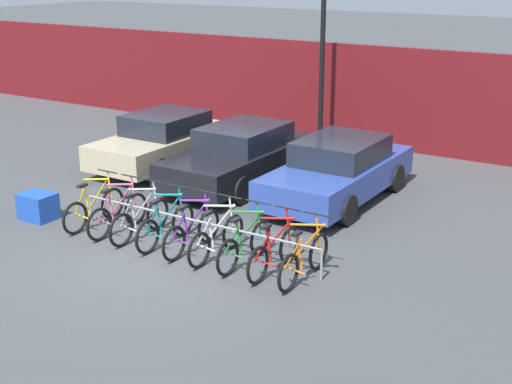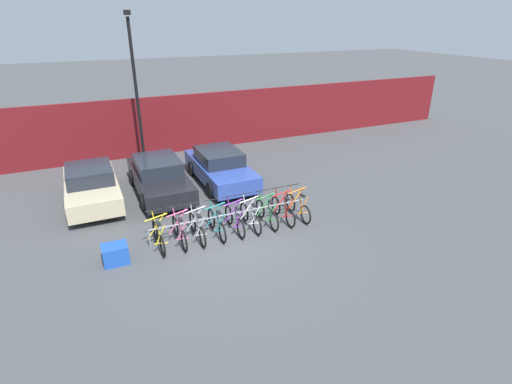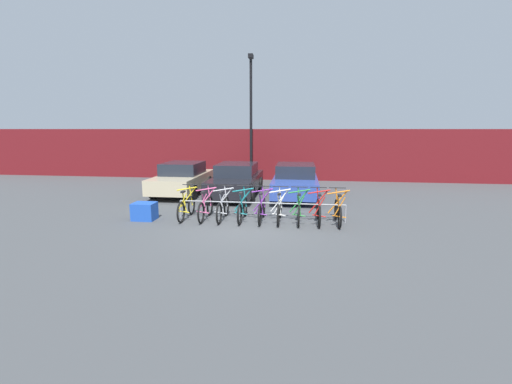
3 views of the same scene
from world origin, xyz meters
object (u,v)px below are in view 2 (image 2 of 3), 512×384
object	(u,v)px
bicycle_yellow	(158,236)
bicycle_pink	(179,232)
lamp_post	(135,83)
car_beige	(91,186)
cargo_crate	(115,254)
bicycle_white	(250,217)
car_blue	(220,167)
bicycle_teal	(217,224)
bicycle_red	(283,210)
car_black	(159,176)
bicycle_silver	(197,228)
bicycle_purple	(235,220)
bike_rack	(231,215)
bicycle_green	(267,214)
bicycle_orange	(298,207)

from	to	relation	value
bicycle_yellow	bicycle_pink	xyz separation A→B (m)	(0.64, 0.00, 0.00)
bicycle_yellow	lamp_post	size ratio (longest dim) A/B	0.26
car_beige	cargo_crate	world-z (taller)	car_beige
bicycle_white	car_blue	size ratio (longest dim) A/B	0.38
bicycle_pink	bicycle_teal	world-z (taller)	same
bicycle_white	bicycle_yellow	bearing A→B (deg)	177.75
bicycle_red	bicycle_yellow	bearing A→B (deg)	179.44
bicycle_pink	car_beige	xyz separation A→B (m)	(-2.21, 4.16, 0.31)
car_beige	car_black	world-z (taller)	same
bicycle_silver	bicycle_purple	distance (m)	1.25
car_beige	lamp_post	distance (m)	5.47
bicycle_purple	cargo_crate	size ratio (longest dim) A/B	2.44
bike_rack	cargo_crate	xyz separation A→B (m)	(-3.68, -0.47, -0.23)
bicycle_purple	bicycle_green	bearing A→B (deg)	0.24
bicycle_pink	car_beige	bearing A→B (deg)	121.67
bike_rack	car_black	world-z (taller)	car_black
bicycle_teal	bicycle_purple	bearing A→B (deg)	-1.58
bicycle_pink	car_black	distance (m)	4.06
bicycle_white	bicycle_red	world-z (taller)	same
bicycle_purple	bicycle_red	distance (m)	1.76
car_beige	car_blue	xyz separation A→B (m)	(4.99, -0.06, 0.00)
bike_rack	bicycle_orange	size ratio (longest dim) A/B	3.12
bicycle_yellow	bicycle_silver	distance (m)	1.20
bicycle_green	car_black	xyz separation A→B (m)	(-2.70, 4.04, 0.31)
bicycle_silver	car_black	bearing A→B (deg)	92.21
bicycle_white	bicycle_pink	bearing A→B (deg)	177.75
bicycle_purple	car_black	size ratio (longest dim) A/B	0.37
bicycle_orange	car_blue	distance (m)	4.32
bicycle_silver	bicycle_teal	xyz separation A→B (m)	(0.63, 0.00, 0.00)
bike_rack	bicycle_yellow	world-z (taller)	bicycle_yellow
bicycle_yellow	car_black	xyz separation A→B (m)	(0.90, 4.04, 0.31)
bicycle_teal	car_blue	distance (m)	4.40
cargo_crate	bicycle_pink	bearing A→B (deg)	9.46
bicycle_purple	bicycle_pink	bearing A→B (deg)	-179.76
bicycle_red	car_blue	world-z (taller)	car_blue
bicycle_purple	car_blue	size ratio (longest dim) A/B	0.38
bicycle_silver	lamp_post	distance (m)	8.63
bicycle_pink	bicycle_white	xyz separation A→B (m)	(2.37, 0.00, 0.00)
bicycle_yellow	bicycle_pink	world-z (taller)	same
bicycle_green	car_blue	world-z (taller)	car_blue
bicycle_orange	lamp_post	size ratio (longest dim) A/B	0.26
bicycle_pink	car_blue	bearing A→B (deg)	59.44
bicycle_silver	bicycle_orange	bearing A→B (deg)	-2.07
bicycle_silver	bicycle_white	distance (m)	1.80
bicycle_purple	bike_rack	bearing A→B (deg)	110.34
lamp_post	bicycle_silver	bearing A→B (deg)	-88.30
bicycle_yellow	bike_rack	bearing A→B (deg)	4.01
bicycle_teal	bicycle_silver	bearing A→B (deg)	178.42
bicycle_yellow	car_blue	bearing A→B (deg)	50.55
bicycle_white	bicycle_green	size ratio (longest dim) A/B	1.00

